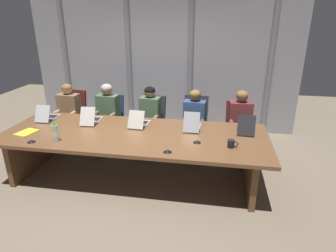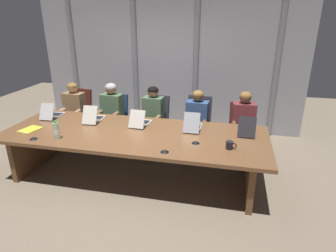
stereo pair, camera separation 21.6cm
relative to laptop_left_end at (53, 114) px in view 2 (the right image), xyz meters
name	(u,v)px [view 2 (the right image)]	position (x,y,z in m)	size (l,w,h in m)	color
ground_plane	(136,175)	(1.57, -0.35, -0.78)	(11.07, 11.07, 0.00)	#7F705B
conference_table	(134,141)	(1.57, -0.35, -0.19)	(3.86, 1.40, 0.72)	brown
curtain_backdrop	(168,62)	(1.57, 1.87, 0.65)	(5.53, 0.17, 2.85)	#9999A0
laptop_left_end	(53,114)	(0.00, 0.00, 0.00)	(0.25, 0.45, 0.27)	#BCBCC1
laptop_left_mid	(94,117)	(0.77, -0.01, 0.00)	(0.26, 0.48, 0.28)	beige
laptop_center	(141,122)	(1.56, -0.02, 0.00)	(0.27, 0.45, 0.27)	beige
laptop_right_mid	(193,126)	(2.39, -0.03, 0.01)	(0.24, 0.44, 0.30)	#A8ADB7
laptop_right_end	(247,130)	(3.17, -0.04, 0.01)	(0.26, 0.41, 0.30)	#2D2D33
office_chair_left_end	(79,121)	(0.00, 0.78, -0.41)	(0.60, 0.61, 0.99)	#511E19
office_chair_left_mid	(114,125)	(0.76, 0.78, -0.43)	(0.60, 0.60, 0.93)	navy
office_chair_center	(155,128)	(1.57, 0.78, -0.42)	(0.60, 0.61, 0.95)	#2D2D38
office_chair_right_mid	(197,131)	(2.36, 0.78, -0.41)	(0.60, 0.60, 0.98)	#2D2D38
office_chair_right_end	(242,136)	(3.15, 0.77, -0.43)	(0.60, 0.60, 0.91)	#511E19
person_left_end	(72,110)	(-0.01, 0.62, -0.12)	(0.42, 0.56, 1.16)	olive
person_left_mid	(110,111)	(0.76, 0.62, -0.09)	(0.44, 0.57, 1.19)	#4C6B4C
person_center	(152,115)	(1.56, 0.62, -0.11)	(0.40, 0.57, 1.17)	#4C6B4C
person_right_mid	(196,119)	(2.36, 0.62, -0.12)	(0.41, 0.57, 1.14)	#335184
person_right_end	(244,122)	(3.15, 0.62, -0.11)	(0.42, 0.56, 1.17)	brown
water_bottle_primary	(57,131)	(0.61, -0.81, 0.07)	(0.08, 0.08, 0.26)	#ADD1B2
coffee_mug_near	(230,145)	(2.95, -0.60, 0.00)	(0.14, 0.09, 0.10)	black
conference_mic_left_side	(33,138)	(0.29, -0.90, -0.04)	(0.11, 0.11, 0.04)	black
conference_mic_middle	(165,151)	(2.16, -0.88, -0.04)	(0.11, 0.11, 0.04)	black
conference_mic_right_side	(196,142)	(2.50, -0.53, -0.04)	(0.11, 0.11, 0.04)	black
spiral_notepad	(30,130)	(0.02, -0.62, -0.04)	(0.28, 0.35, 0.03)	yellow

